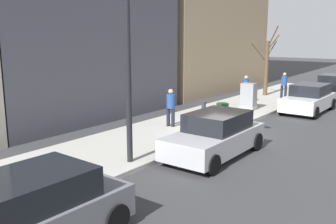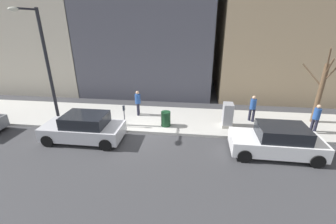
{
  "view_description": "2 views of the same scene",
  "coord_description": "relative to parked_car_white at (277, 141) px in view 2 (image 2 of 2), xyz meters",
  "views": [
    {
      "loc": [
        -7.24,
        13.62,
        4.05
      ],
      "look_at": [
        1.07,
        2.59,
        1.26
      ],
      "focal_mm": 40.0,
      "sensor_mm": 36.0,
      "label": 1
    },
    {
      "loc": [
        -11.17,
        -2.96,
        6.08
      ],
      "look_at": [
        1.39,
        -1.42,
        0.84
      ],
      "focal_mm": 24.0,
      "sensor_mm": 36.0,
      "label": 2
    }
  ],
  "objects": [
    {
      "name": "ground_plane",
      "position": [
        1.3,
        6.97,
        -0.74
      ],
      "size": [
        120.0,
        120.0,
        0.0
      ],
      "primitive_type": "plane",
      "color": "#38383A"
    },
    {
      "name": "sidewalk",
      "position": [
        3.3,
        6.97,
        -0.66
      ],
      "size": [
        4.0,
        36.0,
        0.15
      ],
      "primitive_type": "cube",
      "color": "#B2AFA8",
      "rests_on": "ground"
    },
    {
      "name": "parked_car_white",
      "position": [
        0.0,
        0.0,
        0.0
      ],
      "size": [
        1.96,
        4.22,
        1.52
      ],
      "rotation": [
        0.0,
        0.0,
        -0.01
      ],
      "color": "white",
      "rests_on": "ground"
    },
    {
      "name": "parked_car_silver",
      "position": [
        0.2,
        9.76,
        0.0
      ],
      "size": [
        1.93,
        4.2,
        1.52
      ],
      "rotation": [
        0.0,
        0.0,
        -0.0
      ],
      "color": "#B7B7BC",
      "rests_on": "ground"
    },
    {
      "name": "parking_meter",
      "position": [
        1.75,
        8.02,
        0.24
      ],
      "size": [
        0.14,
        0.1,
        1.35
      ],
      "color": "slate",
      "rests_on": "sidewalk"
    },
    {
      "name": "utility_box",
      "position": [
        2.6,
        2.01,
        0.11
      ],
      "size": [
        0.83,
        0.61,
        1.43
      ],
      "color": "#A8A399",
      "rests_on": "sidewalk"
    },
    {
      "name": "streetlamp",
      "position": [
        1.58,
        12.26,
        3.28
      ],
      "size": [
        1.97,
        0.32,
        6.5
      ],
      "color": "black",
      "rests_on": "sidewalk"
    },
    {
      "name": "bare_tree",
      "position": [
        3.88,
        -3.38,
        1.4
      ],
      "size": [
        1.59,
        1.45,
        4.59
      ],
      "color": "brown",
      "rests_on": "sidewalk"
    },
    {
      "name": "trash_bin",
      "position": [
        2.2,
        5.63,
        -0.14
      ],
      "size": [
        0.56,
        0.56,
        0.9
      ],
      "primitive_type": "cylinder",
      "color": "#14381E",
      "rests_on": "sidewalk"
    },
    {
      "name": "pedestrian_near_meter",
      "position": [
        2.39,
        -2.74,
        0.35
      ],
      "size": [
        0.39,
        0.36,
        1.66
      ],
      "rotation": [
        0.0,
        0.0,
        0.32
      ],
      "color": "#1E1E2D",
      "rests_on": "sidewalk"
    },
    {
      "name": "pedestrian_midblock",
      "position": [
        3.54,
        0.4,
        0.35
      ],
      "size": [
        0.36,
        0.36,
        1.66
      ],
      "rotation": [
        0.0,
        0.0,
        3.96
      ],
      "color": "#1E1E2D",
      "rests_on": "sidewalk"
    },
    {
      "name": "pedestrian_far_corner",
      "position": [
        3.65,
        7.67,
        0.35
      ],
      "size": [
        0.4,
        0.36,
        1.66
      ],
      "rotation": [
        0.0,
        0.0,
        0.13
      ],
      "color": "#1E1E2D",
      "rests_on": "sidewalk"
    }
  ]
}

